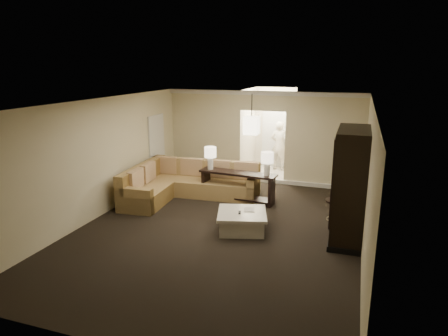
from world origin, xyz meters
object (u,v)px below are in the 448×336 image
(sectional_sofa, at_px, (184,184))
(person, at_px, (279,143))
(coffee_table, at_px, (242,221))
(console_table, at_px, (238,184))
(armoire, at_px, (350,188))
(drink_table, at_px, (335,207))

(sectional_sofa, relative_size, person, 1.72)
(coffee_table, relative_size, console_table, 0.62)
(coffee_table, bearing_deg, console_table, 109.60)
(console_table, xyz_separation_m, armoire, (2.86, -1.54, 0.64))
(console_table, bearing_deg, sectional_sofa, -168.80)
(coffee_table, bearing_deg, sectional_sofa, 141.96)
(sectional_sofa, bearing_deg, console_table, 2.87)
(armoire, relative_size, drink_table, 4.06)
(coffee_table, height_order, console_table, console_table)
(console_table, height_order, drink_table, console_table)
(armoire, height_order, person, armoire)
(coffee_table, distance_m, person, 5.49)
(person, bearing_deg, console_table, 97.37)
(coffee_table, height_order, person, person)
(console_table, bearing_deg, drink_table, -12.56)
(sectional_sofa, relative_size, drink_table, 5.65)
(armoire, bearing_deg, person, 115.59)
(person, bearing_deg, sectional_sofa, 77.18)
(coffee_table, bearing_deg, person, 92.72)
(sectional_sofa, distance_m, console_table, 1.49)
(sectional_sofa, distance_m, drink_table, 4.10)
(coffee_table, distance_m, armoire, 2.40)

